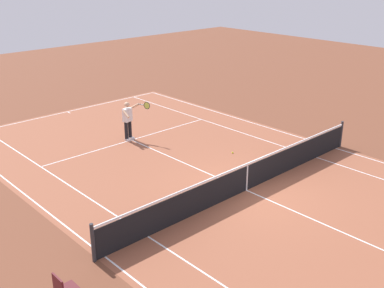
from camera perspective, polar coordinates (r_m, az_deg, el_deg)
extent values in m
plane|color=brown|center=(15.64, 6.61, -5.61)|extent=(60.00, 60.00, 0.00)
cube|color=#935138|center=(15.64, 6.61, -5.61)|extent=(24.20, 11.40, 0.00)
cube|color=white|center=(24.47, -14.96, 3.82)|extent=(0.05, 11.00, 0.01)
cube|color=white|center=(19.82, 17.08, -0.50)|extent=(23.80, 0.05, 0.01)
cube|color=white|center=(12.51, -10.59, -13.30)|extent=(23.80, 0.05, 0.01)
cube|color=white|center=(18.70, 14.89, -1.57)|extent=(23.80, 0.05, 0.01)
cube|color=white|center=(13.16, -5.42, -11.12)|extent=(23.80, 0.05, 0.01)
cube|color=white|center=(20.00, -7.36, 0.49)|extent=(0.05, 8.22, 0.01)
cube|color=white|center=(15.64, 6.61, -5.60)|extent=(12.80, 0.05, 0.01)
cube|color=white|center=(24.34, -14.79, 3.75)|extent=(0.30, 0.05, 0.01)
cylinder|color=#2D2D33|center=(19.89, 17.69, 1.16)|extent=(0.10, 0.10, 1.08)
cylinder|color=#2D2D33|center=(12.10, -11.98, -11.70)|extent=(0.10, 0.10, 1.08)
cube|color=black|center=(15.45, 6.68, -4.15)|extent=(0.02, 11.60, 0.88)
cube|color=white|center=(15.24, 6.76, -2.42)|extent=(0.04, 11.60, 0.06)
cube|color=white|center=(15.45, 6.68, -4.15)|extent=(0.04, 0.06, 0.88)
cylinder|color=black|center=(19.84, -8.01, 1.66)|extent=(0.15, 0.15, 0.74)
cube|color=white|center=(19.94, -7.82, 0.54)|extent=(0.30, 0.18, 0.09)
cylinder|color=black|center=(20.01, -7.57, 1.86)|extent=(0.15, 0.15, 0.74)
cube|color=white|center=(20.11, -7.38, 0.74)|extent=(0.30, 0.18, 0.09)
cube|color=white|center=(19.72, -7.88, 3.54)|extent=(0.33, 0.43, 0.56)
sphere|color=#DBAA84|center=(19.60, -7.94, 4.75)|extent=(0.23, 0.23, 0.23)
cylinder|color=#DBAA84|center=(19.37, -8.03, 3.61)|extent=(0.41, 0.12, 0.26)
cylinder|color=#DBAA84|center=(19.72, -7.01, 4.59)|extent=(0.40, 0.31, 0.30)
cylinder|color=#232326|center=(19.55, -6.20, 4.81)|extent=(0.28, 0.11, 0.04)
torus|color=#232326|center=(19.37, -5.52, 4.68)|extent=(0.31, 0.10, 0.31)
cylinder|color=#C6D84C|center=(19.37, -5.52, 4.68)|extent=(0.26, 0.07, 0.27)
sphere|color=#CCE01E|center=(18.50, 4.97, -1.06)|extent=(0.07, 0.07, 0.07)
cube|color=#56191E|center=(10.68, -15.99, -16.18)|extent=(0.44, 0.04, 0.40)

